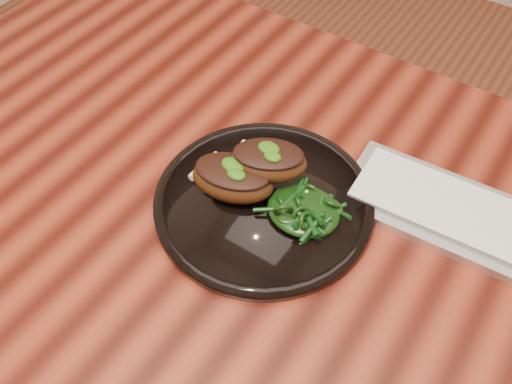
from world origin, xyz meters
TOP-DOWN VIEW (x-y plane):
  - desk at (0.00, 0.00)m, footprint 1.60×0.80m
  - plate at (-0.13, -0.01)m, footprint 0.30×0.30m
  - lamb_chop_front at (-0.18, -0.02)m, footprint 0.13×0.10m
  - lamb_chop_back at (-0.15, 0.02)m, footprint 0.12×0.11m
  - herb_smear at (-0.17, 0.06)m, footprint 0.08×0.05m
  - greens_heap at (-0.08, -0.00)m, footprint 0.10×0.09m
  - keyboard at (0.16, 0.12)m, footprint 0.44×0.16m

SIDE VIEW (x-z plane):
  - desk at x=0.00m, z-range 0.29..1.04m
  - plate at x=-0.13m, z-range 0.75..0.77m
  - keyboard at x=0.16m, z-range 0.75..0.77m
  - herb_smear at x=-0.17m, z-range 0.77..0.77m
  - greens_heap at x=-0.08m, z-range 0.77..0.80m
  - lamb_chop_front at x=-0.18m, z-range 0.77..0.82m
  - lamb_chop_back at x=-0.15m, z-range 0.78..0.83m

